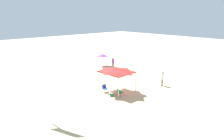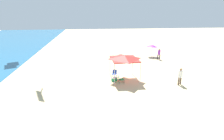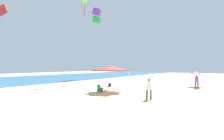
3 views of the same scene
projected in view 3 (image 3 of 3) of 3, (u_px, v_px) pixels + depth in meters
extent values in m
cube|color=#D6BC8C|center=(142.00, 93.00, 20.73)|extent=(120.00, 120.00, 0.10)
cube|color=#28668E|center=(4.00, 80.00, 37.06)|extent=(120.00, 24.96, 0.02)
cylinder|color=#B7B7BC|center=(114.00, 83.00, 19.06)|extent=(0.07, 0.07, 2.28)
cylinder|color=#B7B7BC|center=(129.00, 81.00, 21.79)|extent=(0.07, 0.07, 2.28)
cylinder|color=#B7B7BC|center=(92.00, 82.00, 20.53)|extent=(0.07, 0.07, 2.28)
cylinder|color=#B7B7BC|center=(109.00, 80.00, 23.26)|extent=(0.07, 0.07, 2.28)
cube|color=red|center=(111.00, 70.00, 21.13)|extent=(3.41, 2.93, 0.10)
pyramid|color=red|center=(111.00, 68.00, 21.13)|extent=(3.34, 2.88, 0.41)
cylinder|color=silver|center=(196.00, 79.00, 25.89)|extent=(0.14, 0.13, 2.03)
cone|color=purple|center=(196.00, 73.00, 25.89)|extent=(1.95, 1.94, 0.58)
cylinder|color=black|center=(102.00, 91.00, 20.14)|extent=(0.02, 0.02, 0.40)
cylinder|color=black|center=(105.00, 91.00, 20.58)|extent=(0.02, 0.02, 0.40)
cylinder|color=black|center=(98.00, 91.00, 20.43)|extent=(0.02, 0.02, 0.40)
cylinder|color=black|center=(101.00, 90.00, 20.86)|extent=(0.02, 0.02, 0.40)
cube|color=#198C4C|center=(101.00, 89.00, 20.50)|extent=(0.53, 0.53, 0.03)
cube|color=#198C4C|center=(99.00, 87.00, 20.65)|extent=(0.50, 0.14, 0.41)
cylinder|color=black|center=(105.00, 88.00, 22.40)|extent=(0.02, 0.02, 0.40)
cylinder|color=black|center=(107.00, 89.00, 22.00)|extent=(0.02, 0.02, 0.40)
cylinder|color=black|center=(108.00, 88.00, 22.73)|extent=(0.02, 0.02, 0.40)
cylinder|color=black|center=(111.00, 89.00, 22.33)|extent=(0.02, 0.02, 0.40)
cube|color=blue|center=(108.00, 87.00, 22.36)|extent=(0.64, 0.64, 0.03)
cube|color=blue|center=(110.00, 85.00, 22.54)|extent=(0.26, 0.51, 0.41)
cube|color=#1E8C4C|center=(100.00, 90.00, 21.43)|extent=(0.71, 0.70, 0.36)
cube|color=white|center=(100.00, 88.00, 21.43)|extent=(0.73, 0.72, 0.04)
cylinder|color=black|center=(198.00, 86.00, 23.79)|extent=(0.15, 0.15, 0.78)
cylinder|color=black|center=(195.00, 85.00, 23.99)|extent=(0.15, 0.15, 0.78)
cylinder|color=purple|center=(197.00, 80.00, 23.88)|extent=(0.41, 0.41, 0.68)
sphere|color=#A87A56|center=(197.00, 76.00, 23.87)|extent=(0.26, 0.26, 0.26)
cylinder|color=brown|center=(151.00, 95.00, 16.11)|extent=(0.16, 0.16, 0.83)
cylinder|color=brown|center=(147.00, 95.00, 16.15)|extent=(0.16, 0.16, 0.83)
cylinder|color=white|center=(149.00, 86.00, 16.11)|extent=(0.43, 0.43, 0.72)
sphere|color=#A87A56|center=(149.00, 80.00, 16.10)|extent=(0.27, 0.27, 0.27)
cylinder|color=red|center=(84.00, 9.00, 31.04)|extent=(0.10, 0.10, 2.10)
cube|color=purple|center=(97.00, 12.00, 43.80)|extent=(1.96, 2.10, 1.56)
cube|color=green|center=(97.00, 20.00, 43.84)|extent=(1.96, 2.10, 1.56)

